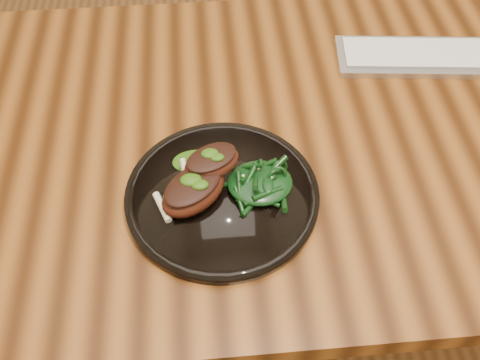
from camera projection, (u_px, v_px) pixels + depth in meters
name	position (u px, v px, depth m)	size (l,w,h in m)	color
desk	(328.00, 155.00, 1.02)	(1.60, 0.80, 0.75)	#321706
plate	(222.00, 195.00, 0.84)	(0.31, 0.31, 0.02)	black
lamb_chop_front	(193.00, 190.00, 0.81)	(0.13, 0.13, 0.05)	#40180C
lamb_chop_back	(211.00, 162.00, 0.82)	(0.11, 0.09, 0.04)	#40180C
herb_smear	(196.00, 161.00, 0.87)	(0.08, 0.05, 0.00)	#183F06
greens_heap	(260.00, 180.00, 0.83)	(0.10, 0.10, 0.04)	black
keyboard	(434.00, 56.00, 1.06)	(0.39, 0.16, 0.02)	#B4B6B8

